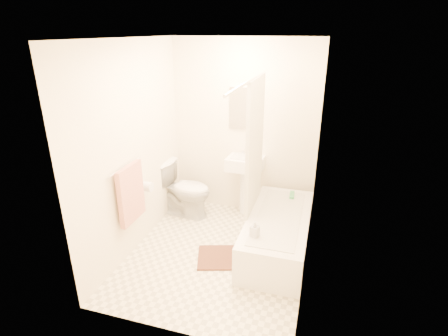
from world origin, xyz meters
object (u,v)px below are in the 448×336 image
(sink, at_px, (245,183))
(bathtub, at_px, (278,233))
(bath_mat, at_px, (225,257))
(toilet, at_px, (184,189))
(soap_bottle, at_px, (255,229))

(sink, bearing_deg, bathtub, -49.31)
(bath_mat, bearing_deg, sink, 91.61)
(toilet, distance_m, bath_mat, 1.26)
(bathtub, bearing_deg, sink, 127.59)
(toilet, relative_size, sink, 0.83)
(bath_mat, bearing_deg, bathtub, 32.85)
(toilet, distance_m, bathtub, 1.50)
(toilet, relative_size, bathtub, 0.49)
(toilet, distance_m, soap_bottle, 1.58)
(toilet, bearing_deg, sink, -66.01)
(bathtub, relative_size, soap_bottle, 8.73)
(sink, height_order, soap_bottle, sink)
(toilet, xyz_separation_m, bath_mat, (0.85, -0.86, -0.37))
(sink, height_order, bath_mat, sink)
(toilet, relative_size, soap_bottle, 4.30)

